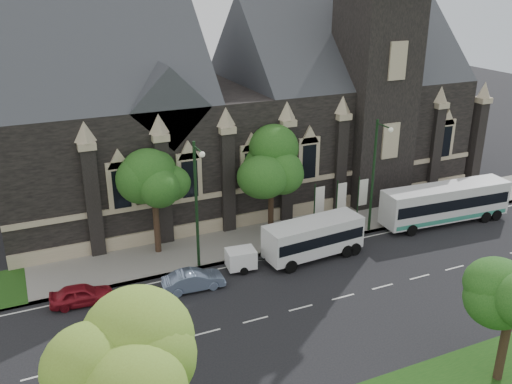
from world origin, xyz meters
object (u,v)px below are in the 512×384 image
tree_park_east (512,296)px  banner_flag_center (340,199)px  tree_walk_left (155,177)px  car_far_red (82,295)px  tour_coach (445,203)px  banner_flag_left (318,203)px  tree_walk_right (273,159)px  street_lamp_near (375,171)px  banner_flag_right (361,195)px  street_lamp_mid (197,200)px  sedan (194,280)px  tree_park_near (128,357)px  box_trailer (241,258)px  shuttle_bus (314,237)px

tree_park_east → banner_flag_center: tree_park_east is taller
tree_walk_left → tree_park_east: bearing=-59.1°
car_far_red → tree_park_east: bearing=-124.5°
tour_coach → banner_flag_left: bearing=168.3°
tree_walk_right → banner_flag_left: (3.08, -1.71, -3.43)m
tour_coach → street_lamp_near: bearing=175.8°
banner_flag_left → banner_flag_right: same height
banner_flag_right → car_far_red: 22.54m
banner_flag_right → car_far_red: (-22.26, -3.10, -1.74)m
banner_flag_right → tree_park_east: bearing=-102.6°
street_lamp_mid → tree_walk_right: bearing=26.6°
street_lamp_near → banner_flag_left: 4.99m
tree_walk_left → sedan: 7.87m
tree_park_near → box_trailer: (10.28, 14.58, -5.57)m
banner_flag_right → banner_flag_center: bearing=180.0°
tree_walk_right → street_lamp_near: size_ratio=0.87×
tree_walk_right → banner_flag_center: (5.08, -1.71, -3.43)m
street_lamp_near → sedan: bearing=-171.2°
banner_flag_left → tour_coach: bearing=-15.4°
shuttle_bus → banner_flag_right: bearing=25.4°
tour_coach → shuttle_bus: bearing=-172.6°
tree_park_near → tree_walk_right: tree_park_near is taller
tree_park_near → car_far_red: 15.76m
car_far_red → banner_flag_right: bearing=-76.6°
car_far_red → tour_coach: bearing=-83.9°
street_lamp_mid → banner_flag_center: street_lamp_mid is taller
street_lamp_near → tour_coach: (6.47, -0.89, -3.37)m
tour_coach → box_trailer: tour_coach is taller
tree_park_east → shuttle_bus: size_ratio=0.85×
banner_flag_center → car_far_red: (-20.26, -3.10, -1.74)m
tree_walk_right → tour_coach: 14.59m
tree_park_east → street_lamp_mid: bearing=121.8°
tree_walk_left → shuttle_bus: (9.69, -5.33, -4.12)m
tree_park_east → box_trailer: tree_park_east is taller
tree_park_near → sedan: bearing=64.1°
street_lamp_near → tour_coach: bearing=-7.9°
shuttle_bus → street_lamp_mid: bearing=163.6°
tree_park_near → tree_walk_left: 20.38m
sedan → car_far_red: 6.86m
banner_flag_right → sedan: bearing=-164.6°
banner_flag_center → car_far_red: size_ratio=1.06×
car_far_red → tree_walk_right: bearing=-66.9°
tree_park_east → tree_walk_left: (-11.97, 20.03, 1.12)m
tree_walk_right → street_lamp_mid: (-7.21, -3.62, -0.71)m
tree_park_near → car_far_red: size_ratio=2.27×
tree_walk_left → banner_flag_left: 12.66m
box_trailer → tour_coach: bearing=7.4°
shuttle_bus → box_trailer: (-5.38, 0.43, -0.76)m
box_trailer → sedan: 3.89m
tree_park_near → box_trailer: bearing=54.8°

